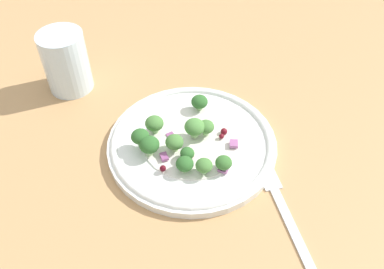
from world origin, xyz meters
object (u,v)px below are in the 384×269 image
at_px(broccoli_floret_1, 185,164).
at_px(broccoli_floret_2, 199,102).
at_px(plate, 192,143).
at_px(fork, 288,218).
at_px(water_glass, 66,62).
at_px(broccoli_floret_0, 206,127).

relative_size(broccoli_floret_1, broccoli_floret_2, 0.94).
relative_size(plate, broccoli_floret_2, 9.48).
distance_m(fork, water_glass, 0.42).
distance_m(broccoli_floret_1, fork, 0.15).
distance_m(broccoli_floret_0, broccoli_floret_1, 0.07).
bearing_deg(fork, broccoli_floret_1, -150.26).
height_order(plate, water_glass, water_glass).
distance_m(broccoli_floret_1, water_glass, 0.27).
height_order(plate, broccoli_floret_0, broccoli_floret_0).
bearing_deg(water_glass, broccoli_floret_2, 38.47).
bearing_deg(plate, broccoli_floret_2, 137.23).
bearing_deg(fork, plate, -168.20).
xyz_separation_m(plate, broccoli_floret_1, (0.04, -0.04, 0.02)).
relative_size(plate, broccoli_floret_0, 10.32).
height_order(broccoli_floret_0, broccoli_floret_2, broccoli_floret_0).
bearing_deg(broccoli_floret_1, plate, 136.69).
bearing_deg(broccoli_floret_2, plate, -42.77).
relative_size(broccoli_floret_1, water_glass, 0.24).
xyz_separation_m(broccoli_floret_2, water_glass, (-0.18, -0.14, 0.02)).
distance_m(plate, broccoli_floret_1, 0.06).
relative_size(broccoli_floret_0, broccoli_floret_2, 0.92).
bearing_deg(fork, broccoli_floret_2, 176.94).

